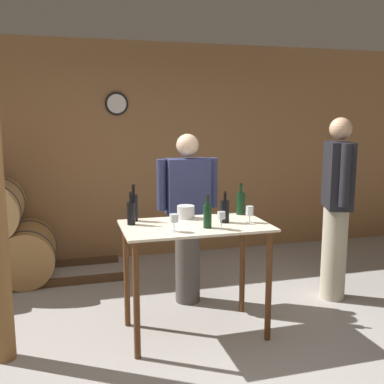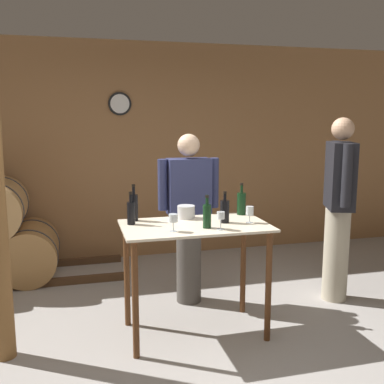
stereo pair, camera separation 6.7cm
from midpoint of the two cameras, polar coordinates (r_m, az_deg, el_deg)
name	(u,v)px [view 2 (the right image)]	position (r m, az deg, el deg)	size (l,w,h in m)	color
ground_plane	(205,360)	(3.57, 2.22, -20.53)	(14.00, 14.00, 0.00)	#9E9993
back_wall	(146,152)	(5.73, -5.50, 5.13)	(8.40, 0.08, 2.70)	#996B42
tasting_table	(195,246)	(3.68, 0.92, -6.86)	(1.18, 0.68, 0.93)	beige
wine_bottle_far_left	(131,212)	(3.64, -7.23, -2.53)	(0.07, 0.07, 0.27)	black
wine_bottle_left	(134,207)	(3.77, -6.88, -1.84)	(0.07, 0.07, 0.31)	black
wine_bottle_center	(207,215)	(3.50, 2.47, -2.96)	(0.07, 0.07, 0.26)	black
wine_bottle_right	(225,211)	(3.69, 4.70, -2.37)	(0.07, 0.07, 0.26)	black
wine_bottle_far_right	(241,203)	(4.00, 6.77, -1.38)	(0.08, 0.08, 0.28)	black
wine_glass_near_left	(173,219)	(3.39, -1.83, -3.41)	(0.07, 0.07, 0.14)	silver
wine_glass_near_center	(221,216)	(3.45, 4.23, -3.10)	(0.06, 0.06, 0.14)	silver
wine_glass_near_right	(250,211)	(3.70, 7.86, -2.46)	(0.06, 0.06, 0.14)	silver
ice_bucket	(186,212)	(3.84, -0.25, -2.55)	(0.15, 0.15, 0.11)	silver
person_host	(189,215)	(4.29, 0.03, -2.95)	(0.59, 0.24, 1.63)	#4C4742
person_visitor_with_scarf	(339,205)	(4.55, 18.53, -1.62)	(0.34, 0.56, 1.78)	#B7AD93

